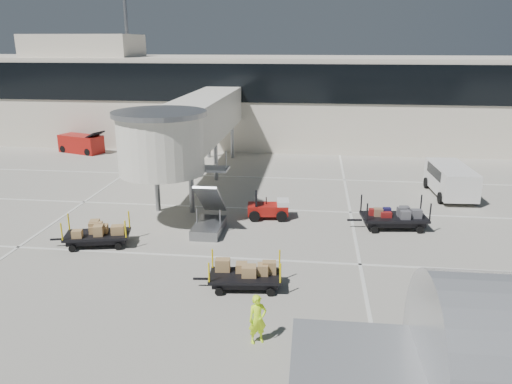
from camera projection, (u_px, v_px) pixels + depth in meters
The scene contains 11 objects.
ground at pixel (217, 278), 20.64m from camera, with size 140.00×140.00×0.00m, color #ADA99B.
lane_markings at pixel (236, 206), 29.58m from camera, with size 40.00×30.00×0.02m.
terminal at pixel (273, 99), 47.94m from camera, with size 64.00×12.11×15.20m.
jet_bridge at pixel (191, 125), 31.50m from camera, with size 5.70×20.40×6.03m.
baggage_tug at pixel (269, 209), 27.47m from camera, with size 2.35×1.64×1.47m.
suitcase_cart at pixel (393, 218), 25.94m from camera, with size 4.16×2.02×1.60m.
box_cart_near at pixel (243, 276), 19.67m from camera, with size 3.54×1.68×1.37m.
box_cart_far at pixel (98, 234), 23.73m from camera, with size 3.76×2.15×1.44m.
ground_worker at pixel (258, 319), 15.99m from camera, with size 0.61×0.40×1.67m, color #C6FF1A.
minivan at pixel (450, 178), 31.40m from camera, with size 2.43×5.14×1.91m.
belt_loader at pixel (81, 144), 43.69m from camera, with size 4.44×2.84×2.01m.
Camera 1 is at (3.85, -18.39, 9.38)m, focal length 35.00 mm.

